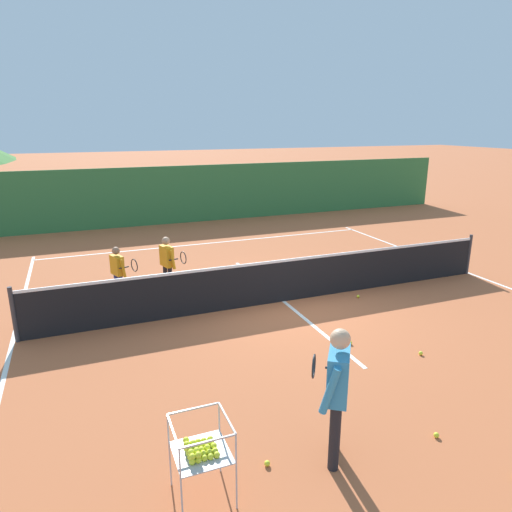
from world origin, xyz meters
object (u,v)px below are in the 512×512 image
object	(u,v)px
student_0	(118,269)
ball_cart	(200,450)
tennis_ball_2	(421,353)
tennis_ball_5	(436,435)
tennis_ball_0	(350,343)
instructor	(337,384)
tennis_net	(284,280)
tennis_ball_1	(358,296)
tennis_ball_9	(267,463)
student_1	(168,260)

from	to	relation	value
student_0	ball_cart	world-z (taller)	student_0
ball_cart	tennis_ball_2	xyz separation A→B (m)	(4.29, 1.62, -0.56)
ball_cart	tennis_ball_5	world-z (taller)	ball_cart
student_0	tennis_ball_5	size ratio (longest dim) A/B	18.18
tennis_ball_2	tennis_ball_0	bearing A→B (deg)	139.42
tennis_ball_0	instructor	bearing A→B (deg)	-126.70
tennis_net	student_0	size ratio (longest dim) A/B	8.65
tennis_ball_1	instructor	bearing A→B (deg)	-126.86
student_0	tennis_ball_9	world-z (taller)	student_0
tennis_net	student_0	distance (m)	3.64
tennis_ball_0	tennis_ball_1	world-z (taller)	same
tennis_ball_1	tennis_ball_5	bearing A→B (deg)	-112.22
instructor	tennis_ball_5	size ratio (longest dim) A/B	24.50
tennis_ball_5	ball_cart	bearing A→B (deg)	176.89
student_1	tennis_ball_9	xyz separation A→B (m)	(-0.07, -6.00, -0.78)
instructor	ball_cart	xyz separation A→B (m)	(-1.59, 0.01, -0.41)
student_0	ball_cart	size ratio (longest dim) A/B	1.38
student_0	student_1	bearing A→B (deg)	2.48
tennis_net	student_0	world-z (taller)	student_0
instructor	tennis_ball_1	bearing A→B (deg)	53.14
tennis_ball_1	tennis_ball_0	bearing A→B (deg)	-127.07
tennis_ball_9	tennis_ball_0	bearing A→B (deg)	41.07
instructor	tennis_ball_2	bearing A→B (deg)	31.13
tennis_ball_1	student_0	bearing A→B (deg)	160.03
tennis_ball_2	student_1	bearing A→B (deg)	126.75
ball_cart	instructor	bearing A→B (deg)	-0.28
tennis_ball_5	tennis_ball_9	size ratio (longest dim) A/B	1.00
student_1	tennis_ball_2	size ratio (longest dim) A/B	19.84
student_0	student_1	world-z (taller)	student_1
student_1	ball_cart	bearing A→B (deg)	-98.29
student_1	tennis_ball_5	world-z (taller)	student_1
instructor	student_0	bearing A→B (deg)	106.32
tennis_net	tennis_ball_0	world-z (taller)	tennis_net
instructor	student_0	xyz separation A→B (m)	(-1.79, 6.12, -0.26)
instructor	tennis_ball_5	xyz separation A→B (m)	(1.40, -0.16, -0.97)
instructor	student_1	distance (m)	6.21
tennis_net	tennis_ball_0	size ratio (longest dim) A/B	157.26
student_1	tennis_ball_0	xyz separation A→B (m)	(2.49, -3.77, -0.78)
tennis_ball_5	tennis_ball_9	world-z (taller)	same
student_0	student_1	distance (m)	1.10
ball_cart	tennis_ball_5	distance (m)	3.05
tennis_net	student_1	size ratio (longest dim) A/B	7.93
student_0	tennis_ball_0	size ratio (longest dim) A/B	18.18
instructor	tennis_ball_1	size ratio (longest dim) A/B	24.50
tennis_ball_1	ball_cart	bearing A→B (deg)	-138.30
tennis_ball_1	tennis_ball_9	world-z (taller)	same
instructor	tennis_ball_0	world-z (taller)	instructor
tennis_net	tennis_ball_0	bearing A→B (deg)	-84.35
tennis_ball_5	tennis_ball_9	bearing A→B (deg)	171.45
tennis_ball_0	tennis_ball_9	distance (m)	3.40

